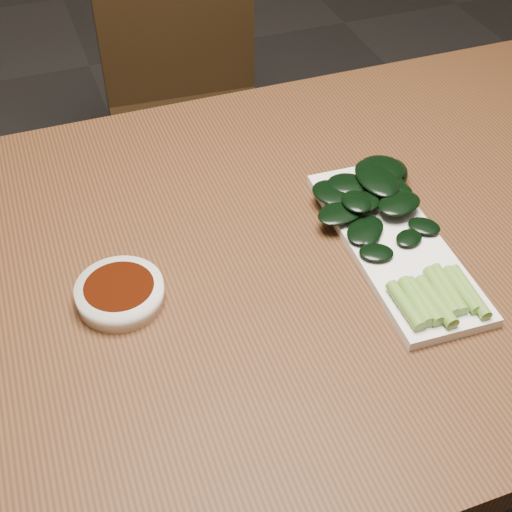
% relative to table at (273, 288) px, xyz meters
% --- Properties ---
extents(table, '(1.40, 0.80, 0.75)m').
position_rel_table_xyz_m(table, '(0.00, 0.00, 0.00)').
color(table, '#4B2B15').
rests_on(table, ground).
extents(chair_far, '(0.40, 0.40, 0.89)m').
position_rel_table_xyz_m(chair_far, '(0.10, 0.82, -0.19)').
color(chair_far, black).
rests_on(chair_far, ground).
extents(sauce_bowl, '(0.11, 0.11, 0.03)m').
position_rel_table_xyz_m(sauce_bowl, '(-0.21, -0.02, 0.09)').
color(sauce_bowl, white).
rests_on(sauce_bowl, table).
extents(serving_plate, '(0.13, 0.34, 0.01)m').
position_rel_table_xyz_m(serving_plate, '(0.15, -0.05, 0.08)').
color(serving_plate, white).
rests_on(serving_plate, table).
extents(gai_lan, '(0.19, 0.33, 0.03)m').
position_rel_table_xyz_m(gai_lan, '(0.15, -0.00, 0.10)').
color(gai_lan, '#6A9D36').
rests_on(gai_lan, serving_plate).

